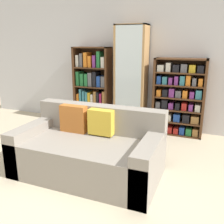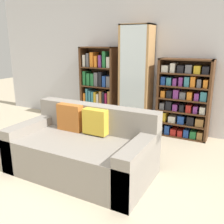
{
  "view_description": "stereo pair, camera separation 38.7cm",
  "coord_description": "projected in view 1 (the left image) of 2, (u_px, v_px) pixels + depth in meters",
  "views": [
    {
      "loc": [
        1.36,
        -1.95,
        1.61
      ],
      "look_at": [
        -0.04,
        1.51,
        0.56
      ],
      "focal_mm": 40.0,
      "sensor_mm": 36.0,
      "label": 1
    },
    {
      "loc": [
        1.71,
        -1.79,
        1.61
      ],
      "look_at": [
        -0.04,
        1.51,
        0.56
      ],
      "focal_mm": 40.0,
      "sensor_mm": 36.0,
      "label": 2
    }
  ],
  "objects": [
    {
      "name": "display_cabinet",
      "position": [
        131.0,
        79.0,
        4.61
      ],
      "size": [
        0.56,
        0.36,
        1.92
      ],
      "color": "#AD7F4C",
      "rests_on": "ground"
    },
    {
      "name": "wine_bottle",
      "position": [
        131.0,
        144.0,
        3.69
      ],
      "size": [
        0.08,
        0.08,
        0.4
      ],
      "color": "#192333",
      "rests_on": "ground"
    },
    {
      "name": "wall_back",
      "position": [
        137.0,
        57.0,
        4.69
      ],
      "size": [
        7.02,
        0.06,
        2.7
      ],
      "color": "silver",
      "rests_on": "ground"
    },
    {
      "name": "bookshelf_right",
      "position": [
        179.0,
        98.0,
        4.39
      ],
      "size": [
        0.88,
        0.32,
        1.35
      ],
      "color": "#4C2D19",
      "rests_on": "ground"
    },
    {
      "name": "couch",
      "position": [
        89.0,
        151.0,
        3.13
      ],
      "size": [
        1.77,
        0.96,
        0.81
      ],
      "color": "gray",
      "rests_on": "ground"
    },
    {
      "name": "ground_plane",
      "position": [
        62.0,
        198.0,
        2.67
      ],
      "size": [
        16.0,
        16.0,
        0.0
      ],
      "primitive_type": "plane",
      "color": "beige"
    },
    {
      "name": "bookshelf_left",
      "position": [
        93.0,
        88.0,
        4.98
      ],
      "size": [
        0.73,
        0.32,
        1.53
      ],
      "color": "#4C2D19",
      "rests_on": "ground"
    }
  ]
}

